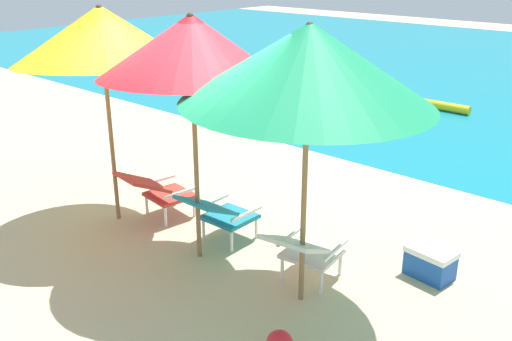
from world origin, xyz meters
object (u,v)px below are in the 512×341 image
beach_umbrella_center (191,47)px  cooler_box (430,262)px  beach_umbrella_left (101,35)px  lounge_chair_left (157,189)px  lounge_chair_center (219,212)px  beach_umbrella_right (308,64)px  lounge_chair_right (304,249)px  swim_buoy (433,104)px

beach_umbrella_center → cooler_box: (2.07, 1.28, -2.11)m
beach_umbrella_center → beach_umbrella_left: bearing=-179.0°
lounge_chair_left → lounge_chair_center: same height
beach_umbrella_right → lounge_chair_center: bearing=169.4°
lounge_chair_left → beach_umbrella_right: size_ratio=0.33×
lounge_chair_right → beach_umbrella_right: beach_umbrella_right is taller
lounge_chair_left → beach_umbrella_left: bearing=-142.0°
swim_buoy → beach_umbrella_center: (0.93, -7.61, 2.17)m
beach_umbrella_left → beach_umbrella_right: bearing=2.2°
swim_buoy → lounge_chair_right: size_ratio=1.71×
lounge_chair_left → cooler_box: lounge_chair_left is taller
swim_buoy → beach_umbrella_center: size_ratio=0.61×
swim_buoy → lounge_chair_center: 7.34m
lounge_chair_left → beach_umbrella_right: 3.03m
lounge_chair_right → swim_buoy: bearing=106.3°
swim_buoy → lounge_chair_center: size_ratio=1.81×
lounge_chair_right → beach_umbrella_center: (-1.20, -0.28, 1.87)m
beach_umbrella_left → cooler_box: beach_umbrella_left is taller
beach_umbrella_left → beach_umbrella_right: beach_umbrella_left is taller
lounge_chair_right → beach_umbrella_center: beach_umbrella_center is taller
swim_buoy → lounge_chair_left: (-0.12, -7.32, 0.31)m
beach_umbrella_left → swim_buoy: bearing=86.1°
beach_umbrella_left → beach_umbrella_center: 1.46m
swim_buoy → lounge_chair_right: 7.64m
lounge_chair_center → cooler_box: lounge_chair_center is taller
lounge_chair_right → lounge_chair_left: bearing=179.8°
beach_umbrella_left → lounge_chair_left: bearing=38.0°
swim_buoy → beach_umbrella_right: beach_umbrella_right is taller
lounge_chair_left → cooler_box: 3.28m
beach_umbrella_center → beach_umbrella_right: bearing=3.5°
lounge_chair_left → beach_umbrella_right: beach_umbrella_right is taller
cooler_box → beach_umbrella_left: bearing=-159.7°
beach_umbrella_left → cooler_box: (3.53, 1.30, -2.09)m
lounge_chair_right → beach_umbrella_right: (0.13, -0.20, 1.85)m
swim_buoy → beach_umbrella_right: (2.27, -7.53, 2.16)m
swim_buoy → lounge_chair_left: lounge_chair_left is taller
swim_buoy → beach_umbrella_left: bearing=-93.9°
lounge_chair_right → cooler_box: bearing=49.0°
swim_buoy → lounge_chair_center: lounge_chair_center is taller
beach_umbrella_left → cooler_box: bearing=20.3°
beach_umbrella_left → beach_umbrella_right: size_ratio=1.01×
lounge_chair_right → beach_umbrella_right: 1.87m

